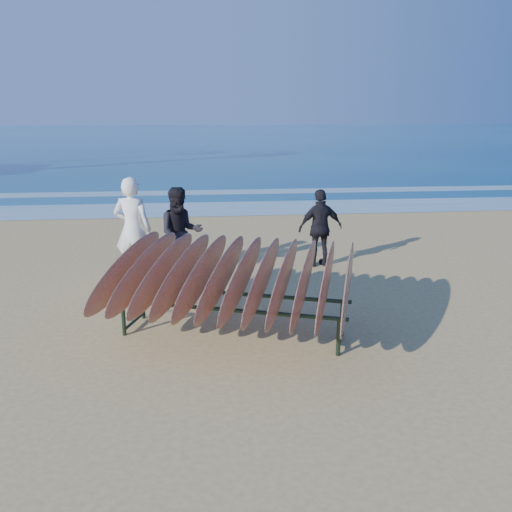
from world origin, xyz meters
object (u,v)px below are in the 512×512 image
Objects in this scene: person_dark_b at (320,228)px; person_dark_a at (181,233)px; person_white at (133,229)px; surfboard_rack at (232,277)px.

person_dark_a is at bearing 1.74° from person_dark_b.
person_dark_b is (2.73, 0.50, -0.08)m from person_dark_a.
person_dark_a is at bearing -164.13° from person_white.
person_white reaches higher than person_dark_b.
person_dark_b is (3.59, 0.51, -0.18)m from person_white.
surfboard_rack is 3.22m from person_white.
surfboard_rack is at bearing -83.52° from person_dark_a.
person_dark_a is (0.86, 0.01, -0.10)m from person_white.
person_white is 3.63m from person_dark_b.
person_dark_a is 2.78m from person_dark_b.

